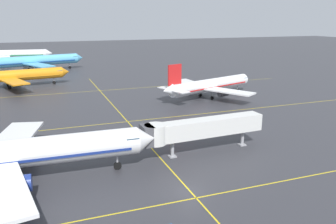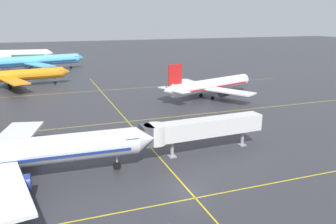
% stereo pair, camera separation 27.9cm
% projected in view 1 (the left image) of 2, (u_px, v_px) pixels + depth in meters
% --- Properties ---
extents(ground_plane, '(600.00, 600.00, 0.00)m').
position_uv_depth(ground_plane, '(189.00, 190.00, 43.22)').
color(ground_plane, '#333338').
extents(airliner_front_gate, '(37.79, 32.63, 11.76)m').
position_uv_depth(airliner_front_gate, '(12.00, 155.00, 44.08)').
color(airliner_front_gate, white).
rests_on(airliner_front_gate, ground).
extents(airliner_second_row, '(31.49, 26.93, 10.04)m').
position_uv_depth(airliner_second_row, '(210.00, 85.00, 92.66)').
color(airliner_second_row, white).
rests_on(airliner_second_row, ground).
extents(airliner_third_row, '(34.31, 29.31, 10.67)m').
position_uv_depth(airliner_third_row, '(12.00, 76.00, 106.16)').
color(airliner_third_row, orange).
rests_on(airliner_third_row, ground).
extents(airliner_far_left_stand, '(39.84, 33.87, 12.49)m').
position_uv_depth(airliner_far_left_stand, '(34.00, 61.00, 137.84)').
color(airliner_far_left_stand, '#5BB7E5').
rests_on(airliner_far_left_stand, ground).
extents(airliner_far_right_stand, '(39.37, 33.73, 12.23)m').
position_uv_depth(airliner_far_right_stand, '(9.00, 54.00, 163.68)').
color(airliner_far_right_stand, white).
rests_on(airliner_far_right_stand, ground).
extents(taxiway_markings, '(122.82, 111.50, 0.01)m').
position_uv_depth(taxiway_markings, '(128.00, 122.00, 71.93)').
color(taxiway_markings, yellow).
rests_on(taxiway_markings, ground).
extents(jet_bridge, '(20.72, 3.91, 5.58)m').
position_uv_depth(jet_bridge, '(196.00, 129.00, 54.11)').
color(jet_bridge, silver).
rests_on(jet_bridge, ground).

